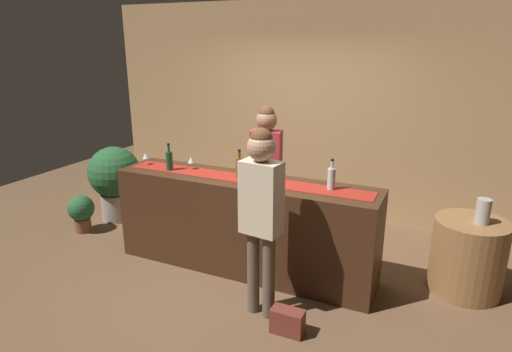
% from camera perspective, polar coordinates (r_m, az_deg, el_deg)
% --- Properties ---
extents(ground_plane, '(10.00, 10.00, 0.00)m').
position_cam_1_polar(ground_plane, '(4.86, -1.53, -11.86)').
color(ground_plane, brown).
extents(back_wall, '(6.00, 0.12, 2.90)m').
position_cam_1_polar(back_wall, '(6.07, 6.42, 8.50)').
color(back_wall, tan).
rests_on(back_wall, ground).
extents(bar_counter, '(2.81, 0.60, 1.01)m').
position_cam_1_polar(bar_counter, '(4.63, -1.58, -6.38)').
color(bar_counter, '#3D2314').
rests_on(bar_counter, ground).
extents(counter_runner_cloth, '(2.67, 0.28, 0.01)m').
position_cam_1_polar(counter_runner_cloth, '(4.45, -1.64, -0.35)').
color(counter_runner_cloth, maroon).
rests_on(counter_runner_cloth, bar_counter).
extents(wine_bottle_green, '(0.07, 0.07, 0.30)m').
position_cam_1_polar(wine_bottle_green, '(4.81, -11.30, 2.03)').
color(wine_bottle_green, '#194723').
rests_on(wine_bottle_green, bar_counter).
extents(wine_bottle_amber, '(0.07, 0.07, 0.30)m').
position_cam_1_polar(wine_bottle_amber, '(4.45, -2.19, 1.13)').
color(wine_bottle_amber, brown).
rests_on(wine_bottle_amber, bar_counter).
extents(wine_bottle_clear, '(0.07, 0.07, 0.30)m').
position_cam_1_polar(wine_bottle_clear, '(4.16, 9.87, -0.30)').
color(wine_bottle_clear, '#B2C6C1').
rests_on(wine_bottle_clear, bar_counter).
extents(wine_glass_near_customer, '(0.07, 0.07, 0.14)m').
position_cam_1_polar(wine_glass_near_customer, '(4.80, -8.53, 2.04)').
color(wine_glass_near_customer, silver).
rests_on(wine_glass_near_customer, bar_counter).
extents(wine_glass_mid_counter, '(0.07, 0.07, 0.14)m').
position_cam_1_polar(wine_glass_mid_counter, '(5.08, -14.30, 2.54)').
color(wine_glass_mid_counter, silver).
rests_on(wine_glass_mid_counter, bar_counter).
extents(bartender, '(0.37, 0.26, 1.69)m').
position_cam_1_polar(bartender, '(4.95, 1.36, 1.77)').
color(bartender, '#26262B').
rests_on(bartender, ground).
extents(customer_sipping, '(0.36, 0.24, 1.71)m').
position_cam_1_polar(customer_sipping, '(3.65, 0.69, -3.71)').
color(customer_sipping, brown).
rests_on(customer_sipping, ground).
extents(round_side_table, '(0.68, 0.68, 0.74)m').
position_cam_1_polar(round_side_table, '(4.75, 26.02, -9.46)').
color(round_side_table, olive).
rests_on(round_side_table, ground).
extents(vase_on_side_table, '(0.13, 0.13, 0.24)m').
position_cam_1_polar(vase_on_side_table, '(4.54, 27.65, -4.13)').
color(vase_on_side_table, '#A8A399').
rests_on(vase_on_side_table, round_side_table).
extents(potted_plant_tall, '(0.70, 0.70, 1.02)m').
position_cam_1_polar(potted_plant_tall, '(6.20, -18.04, -0.25)').
color(potted_plant_tall, '#9E9389').
rests_on(potted_plant_tall, ground).
extents(potted_plant_small, '(0.33, 0.33, 0.49)m').
position_cam_1_polar(potted_plant_small, '(6.02, -21.95, -4.28)').
color(potted_plant_small, brown).
rests_on(potted_plant_small, ground).
extents(handbag, '(0.28, 0.14, 0.22)m').
position_cam_1_polar(handbag, '(3.86, 4.15, -18.50)').
color(handbag, brown).
rests_on(handbag, ground).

